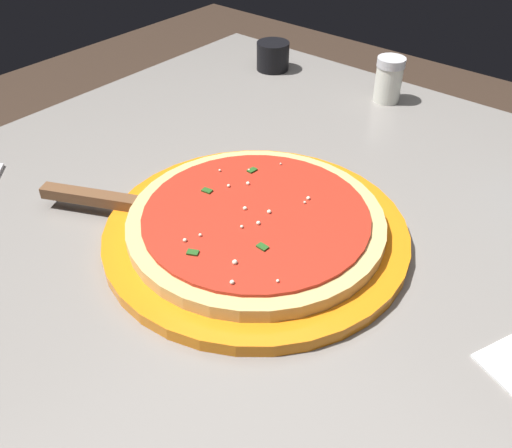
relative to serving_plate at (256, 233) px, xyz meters
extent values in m
cube|color=black|center=(-0.44, -0.41, -0.41)|extent=(0.06, 0.06, 0.74)
cube|color=gray|center=(-0.04, -0.01, -0.02)|extent=(0.94, 0.95, 0.03)
cylinder|color=orange|center=(0.00, 0.00, 0.00)|extent=(0.35, 0.35, 0.01)
cylinder|color=#DBB26B|center=(0.00, 0.00, 0.02)|extent=(0.29, 0.29, 0.02)
cylinder|color=red|center=(0.00, 0.00, 0.03)|extent=(0.26, 0.26, 0.00)
sphere|color=#EFEACC|center=(-0.06, -0.06, 0.03)|extent=(0.00, 0.00, 0.00)
sphere|color=#EFEACC|center=(0.07, -0.02, 0.03)|extent=(0.00, 0.00, 0.00)
sphere|color=#EFEACC|center=(0.01, 0.01, 0.03)|extent=(0.00, 0.00, 0.00)
sphere|color=#EFEACC|center=(0.00, -0.01, 0.03)|extent=(0.00, 0.00, 0.00)
sphere|color=#EFEACC|center=(0.03, 0.00, 0.03)|extent=(0.00, 0.00, 0.00)
sphere|color=#EFEACC|center=(-0.04, -0.05, 0.03)|extent=(0.00, 0.00, 0.00)
sphere|color=#EFEACC|center=(-0.02, -0.06, 0.03)|extent=(0.00, 0.00, 0.00)
sphere|color=#EFEACC|center=(0.10, 0.05, 0.03)|extent=(0.00, 0.00, 0.00)
sphere|color=#EFEACC|center=(-0.01, 0.01, 0.03)|extent=(0.00, 0.00, 0.00)
sphere|color=#EFEACC|center=(0.09, -0.03, 0.03)|extent=(0.00, 0.00, 0.00)
sphere|color=#EFEACC|center=(-0.04, -0.09, 0.03)|extent=(0.00, 0.00, 0.00)
sphere|color=#EFEACC|center=(0.08, 0.04, 0.03)|extent=(0.01, 0.01, 0.01)
sphere|color=#EFEACC|center=(-0.05, 0.03, 0.03)|extent=(0.00, 0.00, 0.00)
sphere|color=#EFEACC|center=(-0.10, -0.04, 0.03)|extent=(0.00, 0.00, 0.00)
sphere|color=#EFEACC|center=(0.07, 0.09, 0.03)|extent=(0.00, 0.00, 0.00)
sphere|color=#EFEACC|center=(-0.06, 0.03, 0.03)|extent=(0.00, 0.00, 0.00)
cube|color=#23561E|center=(-0.07, -0.06, 0.03)|extent=(0.01, 0.01, 0.00)
cube|color=#23561E|center=(0.00, -0.07, 0.03)|extent=(0.01, 0.01, 0.00)
cube|color=#23561E|center=(0.09, -0.01, 0.03)|extent=(0.01, 0.01, 0.00)
cube|color=#23561E|center=(0.04, 0.04, 0.03)|extent=(0.01, 0.01, 0.00)
cube|color=silver|center=(0.04, -0.09, 0.01)|extent=(0.10, 0.11, 0.00)
cube|color=brown|center=(0.09, -0.19, 0.01)|extent=(0.07, 0.12, 0.01)
cylinder|color=black|center=(-0.41, -0.30, 0.02)|extent=(0.06, 0.06, 0.05)
cylinder|color=silver|center=(-0.42, -0.07, 0.02)|extent=(0.04, 0.04, 0.06)
cylinder|color=silver|center=(-0.42, -0.07, 0.06)|extent=(0.05, 0.05, 0.01)
camera|label=1|loc=(0.39, 0.32, 0.40)|focal=39.14mm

